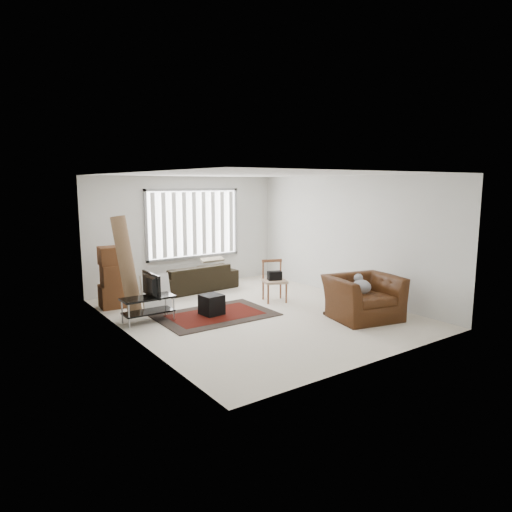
# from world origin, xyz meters

# --- Properties ---
(room) EXTENTS (6.00, 6.02, 2.71)m
(room) POSITION_xyz_m (0.03, 0.51, 1.76)
(room) COLOR beige
(room) RESTS_ON ground
(persian_rug) EXTENTS (2.22, 1.49, 0.02)m
(persian_rug) POSITION_xyz_m (-0.73, 0.34, 0.01)
(persian_rug) COLOR black
(persian_rug) RESTS_ON ground
(tv_stand) EXTENTS (0.95, 0.43, 0.48)m
(tv_stand) POSITION_xyz_m (-1.95, 0.69, 0.34)
(tv_stand) COLOR black
(tv_stand) RESTS_ON ground
(tv) EXTENTS (0.10, 0.77, 0.44)m
(tv) POSITION_xyz_m (-1.95, 0.69, 0.70)
(tv) COLOR black
(tv) RESTS_ON tv_stand
(subwoofer) EXTENTS (0.43, 0.43, 0.39)m
(subwoofer) POSITION_xyz_m (-0.78, 0.40, 0.21)
(subwoofer) COLOR black
(subwoofer) RESTS_ON persian_rug
(moving_boxes) EXTENTS (0.55, 0.51, 1.26)m
(moving_boxes) POSITION_xyz_m (-2.15, 2.07, 0.59)
(moving_boxes) COLOR brown
(moving_boxes) RESTS_ON ground
(white_flatpack) EXTENTS (0.58, 0.26, 0.74)m
(white_flatpack) POSITION_xyz_m (-1.52, 1.34, 0.37)
(white_flatpack) COLOR silver
(white_flatpack) RESTS_ON ground
(rolled_rug) EXTENTS (0.55, 0.68, 1.93)m
(rolled_rug) POSITION_xyz_m (-2.07, 1.40, 0.97)
(rolled_rug) COLOR brown
(rolled_rug) RESTS_ON ground
(sofa) EXTENTS (2.16, 1.05, 0.81)m
(sofa) POSITION_xyz_m (-0.10, 2.45, 0.40)
(sofa) COLOR black
(sofa) RESTS_ON ground
(side_chair) EXTENTS (0.61, 0.61, 0.89)m
(side_chair) POSITION_xyz_m (0.87, 0.56, 0.49)
(side_chair) COLOR #9E8167
(side_chair) RESTS_ON ground
(armchair) EXTENTS (1.46, 1.34, 0.93)m
(armchair) POSITION_xyz_m (1.46, -1.44, 0.47)
(armchair) COLOR #3E1F0C
(armchair) RESTS_ON ground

